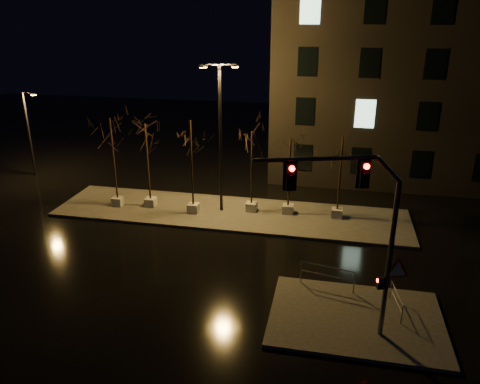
# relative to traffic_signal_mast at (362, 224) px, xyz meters

# --- Properties ---
(ground) EXTENTS (90.00, 90.00, 0.00)m
(ground) POSITION_rel_traffic_signal_mast_xyz_m (-7.27, 4.78, -4.91)
(ground) COLOR black
(ground) RESTS_ON ground
(median) EXTENTS (22.00, 5.00, 0.15)m
(median) POSITION_rel_traffic_signal_mast_xyz_m (-7.27, 10.78, -4.84)
(median) COLOR #3F3D38
(median) RESTS_ON ground
(sidewalk_corner) EXTENTS (7.00, 5.00, 0.15)m
(sidewalk_corner) POSITION_rel_traffic_signal_mast_xyz_m (0.23, 1.28, -4.84)
(sidewalk_corner) COLOR #3F3D38
(sidewalk_corner) RESTS_ON ground
(building) EXTENTS (25.00, 12.00, 15.00)m
(building) POSITION_rel_traffic_signal_mast_xyz_m (6.73, 22.78, 2.59)
(building) COLOR black
(building) RESTS_ON ground
(tree_0) EXTENTS (1.80, 1.80, 5.87)m
(tree_0) POSITION_rel_traffic_signal_mast_xyz_m (-14.61, 10.41, -0.31)
(tree_0) COLOR #BBB9AF
(tree_0) RESTS_ON median
(tree_1) EXTENTS (1.80, 1.80, 5.55)m
(tree_1) POSITION_rel_traffic_signal_mast_xyz_m (-12.48, 10.70, -0.56)
(tree_1) COLOR #BBB9AF
(tree_1) RESTS_ON median
(tree_2) EXTENTS (1.80, 1.80, 5.95)m
(tree_2) POSITION_rel_traffic_signal_mast_xyz_m (-9.49, 10.32, -0.25)
(tree_2) COLOR #BBB9AF
(tree_2) RESTS_ON median
(tree_3) EXTENTS (1.80, 1.80, 5.26)m
(tree_3) POSITION_rel_traffic_signal_mast_xyz_m (-5.97, 11.27, -0.77)
(tree_3) COLOR #BBB9AF
(tree_3) RESTS_ON median
(tree_4) EXTENTS (1.80, 1.80, 4.83)m
(tree_4) POSITION_rel_traffic_signal_mast_xyz_m (-3.68, 11.36, -1.10)
(tree_4) COLOR #BBB9AF
(tree_4) RESTS_ON median
(tree_5) EXTENTS (1.80, 1.80, 5.21)m
(tree_5) POSITION_rel_traffic_signal_mast_xyz_m (-0.68, 11.35, -0.81)
(tree_5) COLOR #BBB9AF
(tree_5) RESTS_ON median
(traffic_signal_mast) EXTENTS (5.72, 1.78, 7.25)m
(traffic_signal_mast) POSITION_rel_traffic_signal_mast_xyz_m (0.00, 0.00, 0.00)
(traffic_signal_mast) COLOR #525459
(traffic_signal_mast) RESTS_ON sidewalk_corner
(streetlight_main) EXTENTS (2.23, 0.83, 9.01)m
(streetlight_main) POSITION_rel_traffic_signal_mast_xyz_m (-7.85, 11.00, 0.44)
(streetlight_main) COLOR black
(streetlight_main) RESTS_ON median
(streetlight_far) EXTENTS (1.26, 0.32, 6.43)m
(streetlight_far) POSITION_rel_traffic_signal_mast_xyz_m (-23.74, 15.15, -1.38)
(streetlight_far) COLOR black
(streetlight_far) RESTS_ON ground
(guard_rail_a) EXTENTS (2.45, 0.57, 1.08)m
(guard_rail_a) POSITION_rel_traffic_signal_mast_xyz_m (-1.04, 3.28, -4.06)
(guard_rail_a) COLOR #525459
(guard_rail_a) RESTS_ON sidewalk_corner
(guard_rail_b) EXTENTS (0.32, 1.83, 0.88)m
(guard_rail_b) POSITION_rel_traffic_signal_mast_xyz_m (1.85, 2.07, -4.20)
(guard_rail_b) COLOR #525459
(guard_rail_b) RESTS_ON sidewalk_corner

